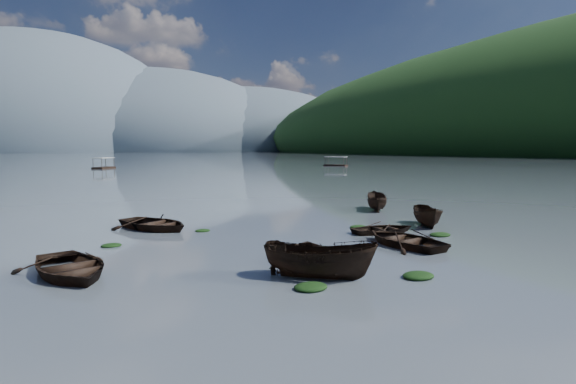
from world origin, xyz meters
name	(u,v)px	position (x,y,z in m)	size (l,w,h in m)	color
ground_plane	(413,265)	(0.00, 0.00, 0.00)	(2400.00, 2400.00, 0.00)	#515A65
haze_mtn_b	(43,152)	(-60.00, 900.00, 0.00)	(520.00, 520.00, 340.00)	#475666
haze_mtn_c	(158,151)	(140.00, 900.00, 0.00)	(520.00, 520.00, 260.00)	#475666
haze_mtn_d	(244,151)	(320.00, 900.00, 0.00)	(520.00, 520.00, 220.00)	#475666
rowboat_0	(70,275)	(-12.80, 4.50, 0.00)	(3.53, 4.94, 1.02)	black
rowboat_1	(308,260)	(-3.52, 2.66, 0.00)	(3.19, 4.46, 0.92)	black
rowboat_2	(319,278)	(-4.42, 0.08, 0.00)	(1.62, 4.30, 1.66)	black
rowboat_3	(404,245)	(2.25, 3.25, 0.00)	(3.32, 4.65, 0.96)	black
rowboat_4	(384,233)	(3.41, 6.38, 0.00)	(2.73, 3.82, 0.79)	black
rowboat_5	(427,226)	(7.32, 7.09, 0.00)	(1.44, 3.84, 1.48)	black
rowboat_6	(154,229)	(-8.28, 13.28, 0.00)	(3.64, 5.09, 1.05)	black
rowboat_8	(376,210)	(8.87, 14.43, 0.00)	(1.50, 4.00, 1.55)	black
weed_clump_0	(311,289)	(-5.33, -0.95, 0.00)	(1.20, 0.98, 0.26)	black
weed_clump_1	(322,250)	(-1.98, 4.11, 0.00)	(1.01, 0.81, 0.22)	black
weed_clump_2	(418,278)	(-1.05, -1.48, 0.00)	(1.25, 1.00, 0.27)	black
weed_clump_3	(396,229)	(4.81, 6.99, 0.00)	(0.81, 0.69, 0.18)	black
weed_clump_4	(440,236)	(5.63, 4.28, 0.00)	(1.22, 0.97, 0.25)	black
weed_clump_5	(111,246)	(-10.98, 9.27, 0.00)	(0.98, 0.79, 0.21)	black
weed_clump_6	(203,231)	(-5.85, 11.33, 0.00)	(0.89, 0.74, 0.18)	black
weed_clump_7	(358,228)	(2.99, 8.34, 0.00)	(1.08, 0.87, 0.24)	black
pontoon_centre	(104,168)	(-5.79, 104.38, 0.00)	(2.75, 6.61, 2.53)	black
pontoon_right	(336,166)	(54.12, 94.00, 0.00)	(2.70, 6.48, 2.48)	black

